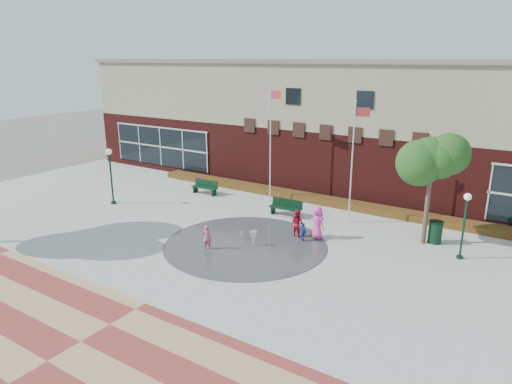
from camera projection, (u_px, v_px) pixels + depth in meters
The scene contains 20 objects.
ground at pixel (209, 266), 21.10m from camera, with size 120.00×120.00×0.00m, color #666056.
plaza_concrete at pixel (256, 239), 24.32m from camera, with size 46.00×18.00×0.01m, color #A8A8A0.
paver_band at pixel (80, 342), 15.45m from camera, with size 46.00×6.00×0.01m, color maroon.
splash_pad at pixel (246, 245), 23.51m from camera, with size 8.40×8.40×0.01m, color #383A3D.
library_building at pixel (354, 123), 33.88m from camera, with size 44.40×10.40×9.20m.
flower_bed at pixel (318, 202), 30.45m from camera, with size 26.00×1.20×0.40m, color maroon.
flagpole_left at pixel (271, 138), 29.56m from camera, with size 0.90×0.23×7.73m.
flagpole_right at pixel (353, 156), 25.59m from camera, with size 0.84×0.33×7.09m.
lamp_left at pixel (111, 170), 29.51m from camera, with size 0.39×0.39×3.70m.
lamp_right at pixel (465, 219), 21.33m from camera, with size 0.35×0.35×3.28m.
bench_left at pixel (205, 190), 32.22m from camera, with size 2.00×0.58×1.00m.
bench_mid at pixel (285, 211), 27.76m from camera, with size 2.06×0.62×1.03m.
trash_can at pixel (435, 232), 23.59m from camera, with size 0.73×0.73×1.20m.
tree_mid at pixel (431, 168), 22.58m from camera, with size 3.29×3.29×5.55m.
water_jet_a at pixel (253, 246), 23.36m from camera, with size 0.40×0.40×0.77m, color white.
water_jet_b at pixel (241, 239), 24.26m from camera, with size 0.17×0.17×0.39m, color white.
child_splash at pixel (207, 237), 22.81m from camera, with size 0.47×0.31×1.30m, color #CB5776.
adult_red at pixel (297, 223), 24.42m from camera, with size 0.73×0.57×1.51m, color #B31225.
adult_pink at pixel (318, 223), 24.11m from camera, with size 0.87×0.57×1.79m, color #F044A6.
child_blue at pixel (303, 232), 23.83m from camera, with size 0.60×0.25×1.03m, color #24429D.
Camera 1 is at (12.26, -15.02, 9.25)m, focal length 32.00 mm.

